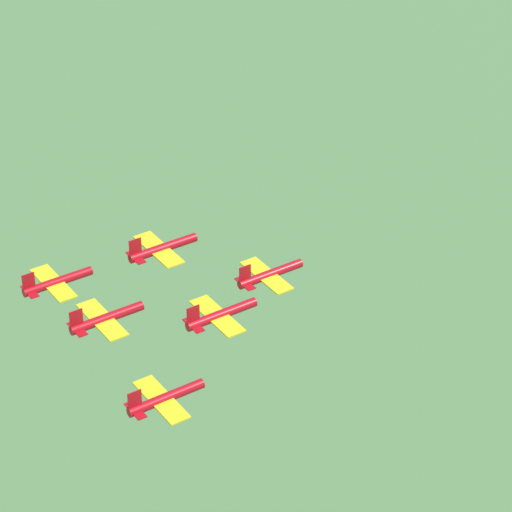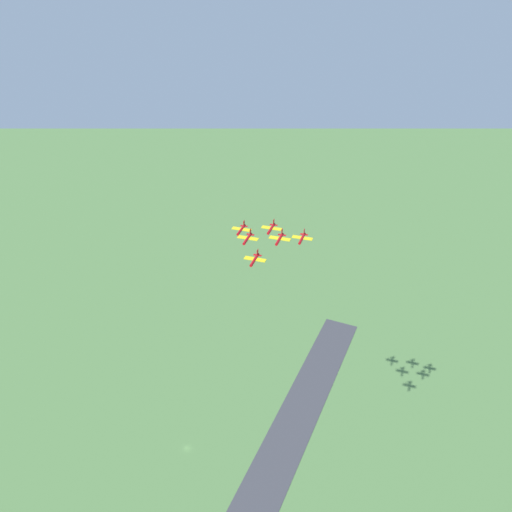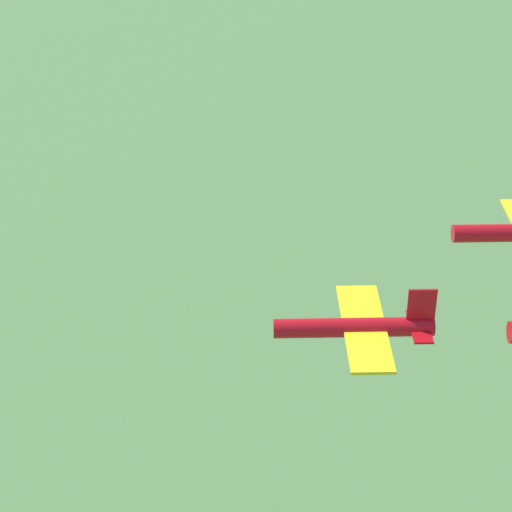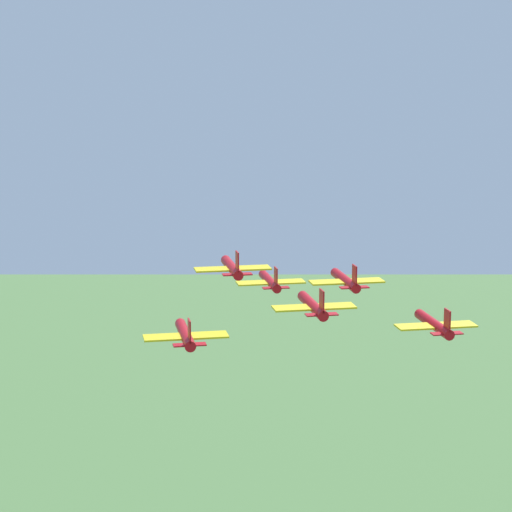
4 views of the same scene
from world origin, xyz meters
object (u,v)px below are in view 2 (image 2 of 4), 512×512
Objects in this scene: jet_3 at (302,238)px; jet_5 at (241,229)px; jet_0 at (255,259)px; jet_1 at (280,239)px; jet_2 at (248,238)px; jet_4 at (271,228)px.

jet_3 is 30.08m from jet_5.
jet_1 reaches higher than jet_0.
jet_1 is 15.21m from jet_2.
jet_1 is at bearing 120.47° from jet_4.
jet_3 is at bearing -180.00° from jet_4.
jet_1 reaches higher than jet_3.
jet_0 is 1.00× the size of jet_4.
jet_0 is 1.00× the size of jet_1.
jet_5 is at bearing -29.54° from jet_1.
jet_4 is 15.33m from jet_5.
jet_3 reaches higher than jet_5.
jet_5 is at bearing 0.00° from jet_3.
jet_0 reaches higher than jet_3.
jet_4 is at bearing -59.53° from jet_1.
jet_0 is 1.00× the size of jet_2.
jet_4 is at bearing -180.00° from jet_5.
jet_4 is (-11.10, 9.84, -0.01)m from jet_2.
jet_5 is at bearing 0.00° from jet_4.
jet_0 is 29.67m from jet_5.
jet_4 reaches higher than jet_3.
jet_3 is 1.00× the size of jet_5.
jet_2 is 1.00× the size of jet_5.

